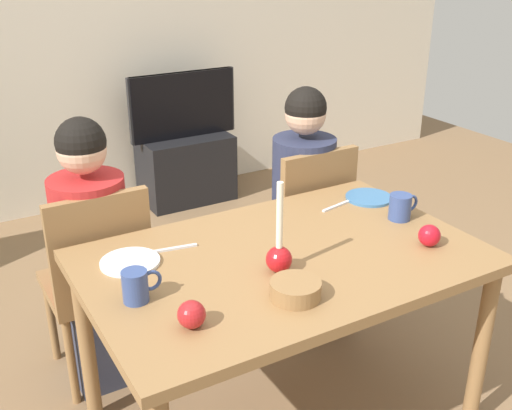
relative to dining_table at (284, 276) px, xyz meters
name	(u,v)px	position (x,y,z in m)	size (l,w,h in m)	color
back_wall	(73,19)	(0.00, 2.60, 0.63)	(6.40, 0.10, 2.60)	beige
dining_table	(284,276)	(0.00, 0.00, 0.00)	(1.40, 0.90, 0.75)	olive
chair_left	(98,276)	(-0.51, 0.61, -0.15)	(0.40, 0.40, 0.90)	olive
chair_right	(306,222)	(0.52, 0.61, -0.15)	(0.40, 0.40, 0.90)	olive
person_left_child	(95,260)	(-0.51, 0.64, -0.10)	(0.30, 0.30, 1.17)	#33384C
person_right_child	(302,209)	(0.52, 0.64, -0.10)	(0.30, 0.30, 1.17)	#33384C
tv_stand	(186,168)	(0.62, 2.30, -0.43)	(0.64, 0.40, 0.48)	black
tv	(183,105)	(0.62, 2.30, 0.04)	(0.79, 0.05, 0.46)	black
candle_centerpiece	(279,254)	(-0.08, -0.08, 0.15)	(0.09, 0.09, 0.32)	red
plate_left	(130,262)	(-0.49, 0.22, 0.09)	(0.21, 0.21, 0.01)	silver
plate_right	(369,198)	(0.59, 0.25, 0.09)	(0.20, 0.20, 0.01)	teal
mug_left	(136,286)	(-0.55, -0.02, 0.14)	(0.13, 0.08, 0.10)	#33477F
mug_right	(401,207)	(0.57, 0.03, 0.14)	(0.14, 0.09, 0.10)	#33477F
fork_left	(173,249)	(-0.32, 0.24, 0.09)	(0.18, 0.01, 0.01)	silver
fork_right	(338,205)	(0.43, 0.26, 0.09)	(0.18, 0.01, 0.01)	silver
bowl_walnuts	(296,290)	(-0.12, -0.25, 0.11)	(0.16, 0.16, 0.06)	olive
apple_near_candle	(192,314)	(-0.46, -0.23, 0.12)	(0.08, 0.08, 0.08)	#AA1C1F
apple_by_left_plate	(429,236)	(0.50, -0.20, 0.12)	(0.08, 0.08, 0.08)	red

